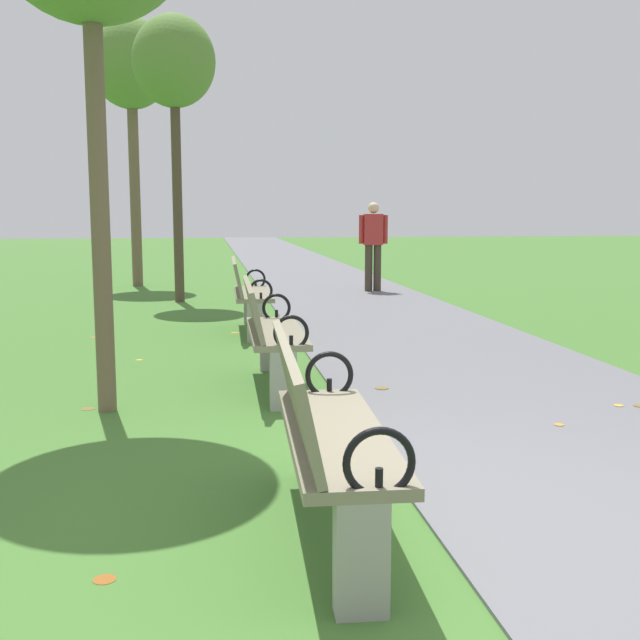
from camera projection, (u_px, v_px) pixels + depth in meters
name	position (u px, v px, depth m)	size (l,w,h in m)	color
ground_plane	(437.00, 539.00, 3.58)	(80.00, 80.00, 0.00)	#42722D
paved_walkway	(295.00, 265.00, 21.41)	(2.82, 44.00, 0.02)	slate
park_bench_1	(325.00, 433.00, 3.56)	(0.53, 1.62, 0.90)	gray
park_bench_2	(270.00, 331.00, 6.55)	(0.50, 1.61, 0.90)	gray
park_bench_3	(249.00, 293.00, 9.58)	(0.51, 1.61, 0.90)	gray
tree_2	(174.00, 66.00, 12.32)	(1.31, 1.31, 4.56)	#4C3D2D
tree_3	(131.00, 68.00, 14.96)	(1.57, 1.57, 5.16)	brown
pedestrian_walking	(373.00, 242.00, 14.24)	(0.53, 0.25, 1.62)	#3D3328
scattered_leaves	(290.00, 399.00, 6.18)	(4.96, 8.31, 0.02)	brown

